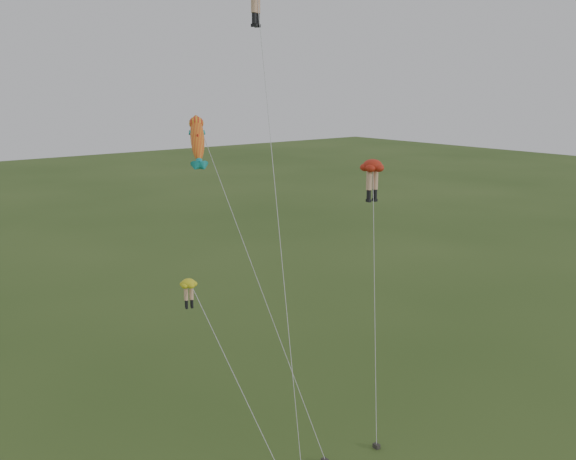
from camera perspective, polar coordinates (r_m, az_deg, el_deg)
ground at (r=35.20m, az=3.97°, el=-19.72°), size 300.00×300.00×0.00m
legs_kite_red_mid at (r=40.44m, az=7.53°, el=5.18°), size 7.20×7.84×14.38m
legs_kite_yellow at (r=31.72m, az=-8.33°, el=-5.94°), size 1.96×7.60×9.66m
fish_kite at (r=37.86m, az=-8.00°, el=7.98°), size 2.22×12.51×17.43m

